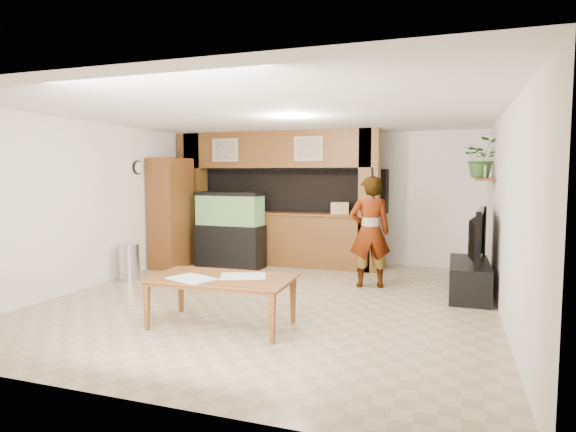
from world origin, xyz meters
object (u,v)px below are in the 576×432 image
at_px(television, 471,235).
at_px(person, 370,232).
at_px(pantry_cabinet, 171,213).
at_px(aquarium, 230,231).
at_px(dining_table, 221,302).

xyz_separation_m(television, person, (-1.48, 0.06, -0.02)).
relative_size(pantry_cabinet, television, 1.51).
height_order(aquarium, television, aquarium).
xyz_separation_m(aquarium, television, (4.27, -0.80, 0.19)).
height_order(television, person, person).
xyz_separation_m(pantry_cabinet, person, (3.87, -0.42, -0.16)).
bearing_deg(dining_table, aquarium, 112.16).
distance_m(pantry_cabinet, television, 5.37).
xyz_separation_m(person, dining_table, (-1.30, -2.58, -0.58)).
bearing_deg(person, pantry_cabinet, -23.65).
relative_size(person, dining_table, 1.05).
height_order(aquarium, dining_table, aquarium).
bearing_deg(person, television, 160.46).
height_order(person, dining_table, person).
bearing_deg(television, aquarium, 85.32).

